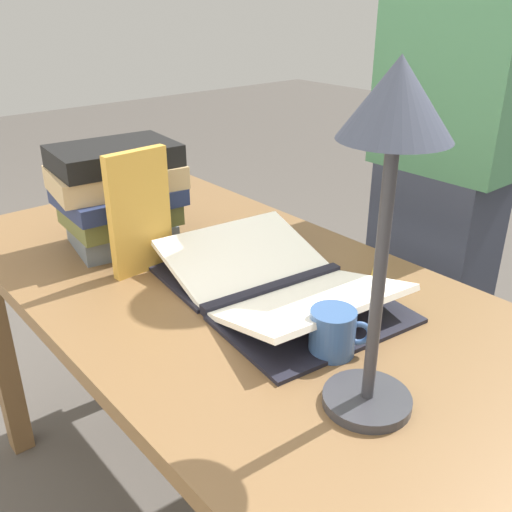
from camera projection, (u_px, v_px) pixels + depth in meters
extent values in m
cube|color=brown|center=(237.00, 294.00, 1.19)|extent=(1.49, 0.74, 0.03)
cube|color=brown|center=(188.00, 284.00, 2.01)|extent=(0.06, 0.06, 0.70)
cube|color=brown|center=(1.00, 352.00, 1.64)|extent=(0.06, 0.06, 0.70)
cube|color=black|center=(274.00, 288.00, 1.15)|extent=(0.06, 0.33, 0.02)
cube|color=black|center=(315.00, 319.00, 1.06)|extent=(0.28, 0.37, 0.01)
cube|color=black|center=(240.00, 267.00, 1.26)|extent=(0.28, 0.37, 0.01)
cube|color=white|center=(312.00, 302.00, 1.05)|extent=(0.26, 0.35, 0.07)
cube|color=white|center=(242.00, 256.00, 1.23)|extent=(0.26, 0.35, 0.07)
cube|color=slate|center=(122.00, 233.00, 1.37)|extent=(0.22, 0.25, 0.05)
cube|color=brown|center=(120.00, 213.00, 1.35)|extent=(0.21, 0.25, 0.05)
cube|color=#1E284C|center=(118.00, 196.00, 1.33)|extent=(0.23, 0.27, 0.04)
cube|color=tan|center=(116.00, 177.00, 1.31)|extent=(0.23, 0.31, 0.05)
cube|color=black|center=(114.00, 156.00, 1.29)|extent=(0.21, 0.29, 0.05)
cube|color=#BC8933|center=(140.00, 213.00, 1.20)|extent=(0.03, 0.14, 0.27)
cylinder|color=#2D2D33|center=(367.00, 400.00, 0.84)|extent=(0.13, 0.13, 0.02)
cylinder|color=#2D2D33|center=(379.00, 281.00, 0.76)|extent=(0.02, 0.02, 0.38)
cone|color=#333847|center=(398.00, 98.00, 0.66)|extent=(0.14, 0.14, 0.10)
cylinder|color=#335184|center=(332.00, 332.00, 0.95)|extent=(0.08, 0.08, 0.08)
torus|color=#335184|center=(359.00, 333.00, 0.95)|extent=(0.04, 0.04, 0.05)
cylinder|color=gold|center=(372.00, 277.00, 1.22)|extent=(0.10, 0.15, 0.01)
cube|color=#2D3342|center=(423.00, 312.00, 1.68)|extent=(0.31, 0.20, 0.87)
cube|color=#3D704C|center=(465.00, 16.00, 1.34)|extent=(0.36, 0.20, 0.74)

